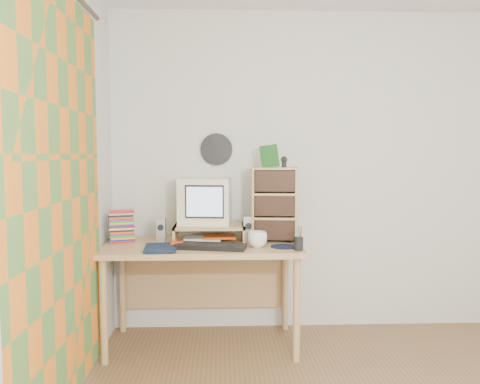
{
  "coord_description": "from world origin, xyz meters",
  "views": [
    {
      "loc": [
        -0.88,
        -1.94,
        1.39
      ],
      "look_at": [
        -0.76,
        1.33,
        1.13
      ],
      "focal_mm": 35.0,
      "sensor_mm": 36.0,
      "label": 1
    }
  ],
  "objects": [
    {
      "name": "wall_disc",
      "position": [
        -0.93,
        1.73,
        1.43
      ],
      "size": [
        0.25,
        0.02,
        0.25
      ],
      "primitive_type": "cylinder",
      "rotation": [
        1.57,
        0.0,
        0.0
      ],
      "color": "black",
      "rests_on": "back_wall"
    },
    {
      "name": "red_box",
      "position": [
        -1.2,
        1.26,
        0.77
      ],
      "size": [
        0.09,
        0.05,
        0.04
      ],
      "primitive_type": "cube",
      "rotation": [
        0.0,
        0.0,
        -0.03
      ],
      "color": "red",
      "rests_on": "desk"
    },
    {
      "name": "back_wall",
      "position": [
        0.0,
        1.75,
        1.25
      ],
      "size": [
        3.5,
        0.0,
        3.5
      ],
      "primitive_type": "plane",
      "rotation": [
        1.57,
        0.0,
        0.0
      ],
      "color": "white",
      "rests_on": "floor"
    },
    {
      "name": "pen_cup",
      "position": [
        -0.38,
        1.13,
        0.81
      ],
      "size": [
        0.07,
        0.07,
        0.13
      ],
      "primitive_type": null,
      "rotation": [
        0.0,
        0.0,
        -0.08
      ],
      "color": "black",
      "rests_on": "desk"
    },
    {
      "name": "curtain",
      "position": [
        -1.71,
        0.48,
        1.15
      ],
      "size": [
        0.0,
        2.2,
        2.2
      ],
      "primitive_type": "plane",
      "rotation": [
        1.57,
        0.0,
        1.57
      ],
      "color": "orange",
      "rests_on": "left_wall"
    },
    {
      "name": "crt_monitor",
      "position": [
        -1.01,
        1.53,
        1.04
      ],
      "size": [
        0.4,
        0.4,
        0.34
      ],
      "primitive_type": "cube",
      "rotation": [
        0.0,
        0.0,
        -0.12
      ],
      "color": "silver",
      "rests_on": "monitor_riser"
    },
    {
      "name": "left_wall",
      "position": [
        -1.75,
        0.0,
        1.25
      ],
      "size": [
        0.0,
        3.5,
        3.5
      ],
      "primitive_type": "plane",
      "rotation": [
        1.57,
        0.0,
        1.57
      ],
      "color": "white",
      "rests_on": "floor"
    },
    {
      "name": "speaker_right",
      "position": [
        -0.7,
        1.43,
        0.85
      ],
      "size": [
        0.07,
        0.07,
        0.19
      ],
      "primitive_type": "cube",
      "rotation": [
        0.0,
        0.0,
        0.03
      ],
      "color": "#9E9DA2",
      "rests_on": "desk"
    },
    {
      "name": "speaker_left",
      "position": [
        -1.33,
        1.45,
        0.84
      ],
      "size": [
        0.07,
        0.07,
        0.18
      ],
      "primitive_type": "cube",
      "rotation": [
        0.0,
        0.0,
        -0.05
      ],
      "color": "#9E9DA2",
      "rests_on": "desk"
    },
    {
      "name": "game_box",
      "position": [
        -0.54,
        1.44,
        1.38
      ],
      "size": [
        0.13,
        0.06,
        0.16
      ],
      "primitive_type": "cube",
      "rotation": [
        0.0,
        0.0,
        -0.29
      ],
      "color": "#17531C",
      "rests_on": "cd_rack"
    },
    {
      "name": "dvd_stack",
      "position": [
        -1.62,
        1.48,
        0.87
      ],
      "size": [
        0.2,
        0.16,
        0.24
      ],
      "primitive_type": null,
      "rotation": [
        0.0,
        0.0,
        0.28
      ],
      "color": "brown",
      "rests_on": "desk"
    },
    {
      "name": "diary",
      "position": [
        -1.41,
        1.17,
        0.78
      ],
      "size": [
        0.28,
        0.22,
        0.05
      ],
      "primitive_type": "imported",
      "rotation": [
        0.0,
        0.0,
        0.08
      ],
      "color": "#0F1C38",
      "rests_on": "desk"
    },
    {
      "name": "papers",
      "position": [
        -0.98,
        1.5,
        0.77
      ],
      "size": [
        0.27,
        0.2,
        0.04
      ],
      "primitive_type": null,
      "rotation": [
        0.0,
        0.0,
        0.02
      ],
      "color": "silver",
      "rests_on": "desk"
    },
    {
      "name": "desk",
      "position": [
        -1.03,
        1.44,
        0.62
      ],
      "size": [
        1.4,
        0.7,
        0.75
      ],
      "color": "tan",
      "rests_on": "floor"
    },
    {
      "name": "webcam",
      "position": [
        -0.44,
        1.44,
        1.34
      ],
      "size": [
        0.05,
        0.05,
        0.08
      ],
      "primitive_type": null,
      "rotation": [
        0.0,
        0.0,
        -0.08
      ],
      "color": "black",
      "rests_on": "cd_rack"
    },
    {
      "name": "mug",
      "position": [
        -0.64,
        1.25,
        0.8
      ],
      "size": [
        0.16,
        0.16,
        0.11
      ],
      "primitive_type": "imported",
      "rotation": [
        0.0,
        0.0,
        -0.2
      ],
      "color": "white",
      "rests_on": "desk"
    },
    {
      "name": "monitor_riser",
      "position": [
        -0.98,
        1.48,
        0.84
      ],
      "size": [
        0.52,
        0.3,
        0.12
      ],
      "color": "tan",
      "rests_on": "desk"
    },
    {
      "name": "cd_rack",
      "position": [
        -0.5,
        1.46,
        1.02
      ],
      "size": [
        0.34,
        0.21,
        0.55
      ],
      "primitive_type": "cube",
      "rotation": [
        0.0,
        0.0,
        -0.11
      ],
      "color": "tan",
      "rests_on": "desk"
    },
    {
      "name": "mousepad",
      "position": [
        -0.46,
        1.25,
        0.75
      ],
      "size": [
        0.22,
        0.22,
        0.0
      ],
      "primitive_type": "cylinder",
      "rotation": [
        0.0,
        0.0,
        -0.18
      ],
      "color": "black",
      "rests_on": "desk"
    },
    {
      "name": "keyboard",
      "position": [
        -0.97,
        1.2,
        0.77
      ],
      "size": [
        0.5,
        0.25,
        0.03
      ],
      "primitive_type": "cube",
      "rotation": [
        0.0,
        0.0,
        -0.2
      ],
      "color": "black",
      "rests_on": "desk"
    }
  ]
}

